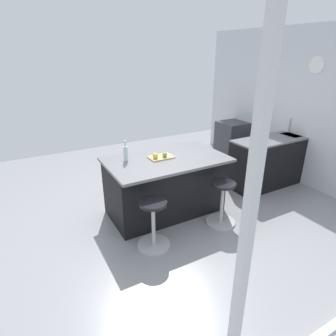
# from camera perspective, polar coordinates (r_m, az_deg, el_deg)

# --- Properties ---
(ground_plane) EXTENTS (7.68, 7.68, 0.00)m
(ground_plane) POSITION_cam_1_polar(r_m,az_deg,el_deg) (4.60, -0.92, -9.06)
(ground_plane) COLOR gray
(interior_partition_left) EXTENTS (0.15, 5.22, 2.86)m
(interior_partition_left) POSITION_cam_1_polar(r_m,az_deg,el_deg) (5.99, 25.26, 11.02)
(interior_partition_left) COLOR silver
(interior_partition_left) RESTS_ON ground_plane
(sink_cabinet) EXTENTS (2.21, 0.60, 1.20)m
(sink_cabinet) POSITION_cam_1_polar(r_m,az_deg,el_deg) (5.95, 21.93, 1.78)
(sink_cabinet) COLOR black
(sink_cabinet) RESTS_ON ground_plane
(oven_range) EXTENTS (0.60, 0.61, 0.89)m
(oven_range) POSITION_cam_1_polar(r_m,az_deg,el_deg) (6.89, 12.73, 5.42)
(oven_range) COLOR #38383D
(oven_range) RESTS_ON ground_plane
(kitchen_island) EXTENTS (1.79, 1.09, 0.93)m
(kitchen_island) POSITION_cam_1_polar(r_m,az_deg,el_deg) (4.44, -0.61, -3.38)
(kitchen_island) COLOR black
(kitchen_island) RESTS_ON ground_plane
(stool_by_window) EXTENTS (0.44, 0.44, 0.67)m
(stool_by_window) POSITION_cam_1_polar(r_m,az_deg,el_deg) (4.27, 10.83, -7.25)
(stool_by_window) COLOR #B7B7BC
(stool_by_window) RESTS_ON ground_plane
(stool_middle) EXTENTS (0.44, 0.44, 0.67)m
(stool_middle) POSITION_cam_1_polar(r_m,az_deg,el_deg) (3.74, -2.96, -11.56)
(stool_middle) COLOR #B7B7BC
(stool_middle) RESTS_ON ground_plane
(cutting_board) EXTENTS (0.36, 0.24, 0.02)m
(cutting_board) POSITION_cam_1_polar(r_m,az_deg,el_deg) (4.24, -1.41, 2.20)
(cutting_board) COLOR tan
(cutting_board) RESTS_ON kitchen_island
(apple_yellow) EXTENTS (0.08, 0.08, 0.08)m
(apple_yellow) POSITION_cam_1_polar(r_m,az_deg,el_deg) (4.15, -2.57, 2.48)
(apple_yellow) COLOR gold
(apple_yellow) RESTS_ON cutting_board
(apple_green) EXTENTS (0.07, 0.07, 0.07)m
(apple_green) POSITION_cam_1_polar(r_m,az_deg,el_deg) (4.21, -0.67, 2.70)
(apple_green) COLOR #609E2D
(apple_green) RESTS_ON cutting_board
(water_bottle) EXTENTS (0.06, 0.06, 0.31)m
(water_bottle) POSITION_cam_1_polar(r_m,az_deg,el_deg) (4.12, -8.57, 3.01)
(water_bottle) COLOR silver
(water_bottle) RESTS_ON kitchen_island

